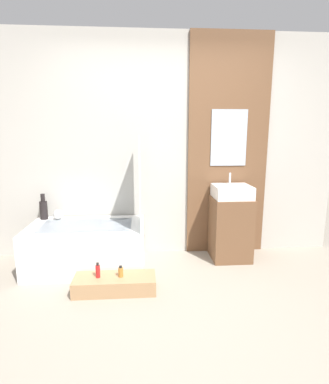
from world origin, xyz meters
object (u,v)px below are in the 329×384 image
(bathtub, at_px, (87,246))
(vase_round_light, at_px, (58,214))
(vase_tall_dark, at_px, (44,209))
(bottle_soap_primary, at_px, (98,271))
(bottle_soap_secondary, at_px, (121,272))
(wooden_step_bench, at_px, (115,284))
(sink, at_px, (232,192))

(bathtub, xyz_separation_m, vase_round_light, (-0.37, 0.26, 0.30))
(vase_tall_dark, height_order, bottle_soap_primary, vase_tall_dark)
(bottle_soap_secondary, bearing_deg, vase_round_light, 133.53)
(wooden_step_bench, xyz_separation_m, sink, (1.30, 0.68, 0.74))
(sink, height_order, bottle_soap_secondary, sink)
(sink, bearing_deg, bathtub, -175.36)
(bathtub, bearing_deg, wooden_step_bench, -57.77)
(sink, xyz_separation_m, vase_tall_dark, (-2.17, 0.14, -0.20))
(bathtub, distance_m, vase_tall_dark, 0.70)
(vase_tall_dark, bearing_deg, wooden_step_bench, -43.26)
(vase_tall_dark, bearing_deg, bottle_soap_secondary, -41.45)
(sink, relative_size, vase_tall_dark, 1.40)
(vase_round_light, bearing_deg, bottle_soap_primary, -55.39)
(vase_round_light, bearing_deg, bathtub, -35.59)
(bathtub, bearing_deg, bottle_soap_primary, -70.68)
(wooden_step_bench, bearing_deg, bottle_soap_secondary, 0.00)
(sink, height_order, vase_tall_dark, sink)
(bathtub, height_order, sink, sink)
(vase_tall_dark, bearing_deg, bottle_soap_primary, -48.77)
(sink, xyz_separation_m, bottle_soap_secondary, (-1.24, -0.68, -0.61))
(vase_tall_dark, xyz_separation_m, bottle_soap_secondary, (0.93, -0.82, -0.41))
(bathtub, xyz_separation_m, bottle_soap_primary, (0.19, -0.55, -0.03))
(bathtub, bearing_deg, vase_tall_dark, 152.47)
(vase_round_light, bearing_deg, bottle_soap_secondary, -46.47)
(wooden_step_bench, bearing_deg, bathtub, 122.23)
(bottle_soap_primary, relative_size, bottle_soap_secondary, 1.36)
(bathtub, relative_size, bottle_soap_primary, 8.55)
(bathtub, xyz_separation_m, vase_tall_dark, (-0.53, 0.28, 0.36))
(sink, xyz_separation_m, bottle_soap_primary, (-1.45, -0.68, -0.60))
(sink, relative_size, vase_round_light, 3.68)
(vase_tall_dark, xyz_separation_m, bottle_soap_primary, (0.72, -0.82, -0.40))
(bottle_soap_primary, bearing_deg, vase_round_light, 124.61)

